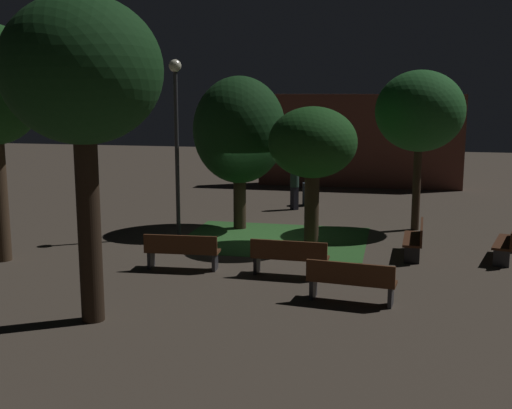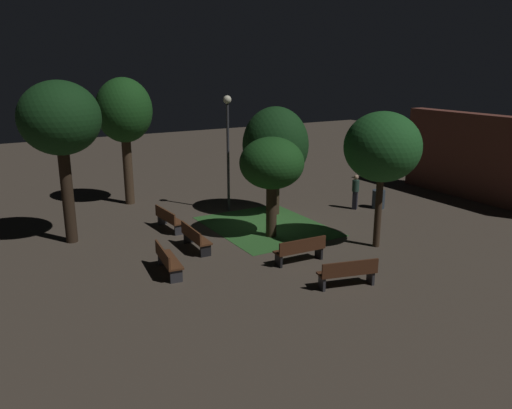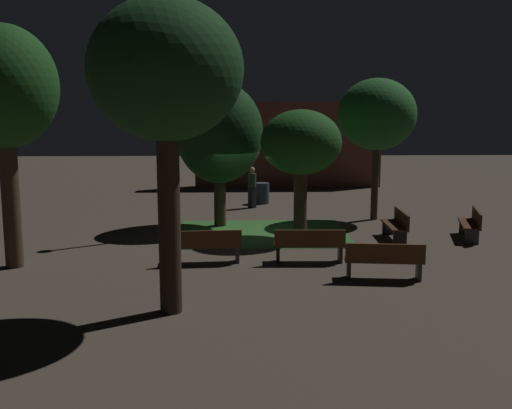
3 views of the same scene
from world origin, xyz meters
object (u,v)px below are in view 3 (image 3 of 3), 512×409
Objects in this scene: trash_bin at (262,193)px; bench_by_lamp at (472,223)px; lamp_post_near_wall at (168,123)px; bench_path_side at (206,245)px; bench_lawn_edge at (309,244)px; tree_right_canopy at (4,90)px; pedestrian at (252,186)px; tree_back_right at (166,74)px; bench_front_right at (397,224)px; tree_tall_center at (377,115)px; tree_near_wall at (301,144)px; tree_back_left at (219,134)px; bench_corner at (384,260)px.

bench_by_lamp is at bearing -48.73° from trash_bin.
bench_path_side is at bearing -69.37° from lamp_post_near_wall.
tree_right_canopy reaches higher than bench_lawn_edge.
pedestrian is at bearing 62.75° from lamp_post_near_wall.
tree_back_right reaches higher than tree_right_canopy.
bench_front_right is 0.37× the size of tree_tall_center.
tree_near_wall reaches higher than bench_lawn_edge.
tree_back_left is at bearing 163.77° from bench_by_lamp.
tree_back_left is 4.41m from pedestrian.
tree_tall_center is (6.13, 9.58, -0.89)m from tree_back_right.
lamp_post_near_wall reaches higher than bench_corner.
bench_front_right is 4.61m from tree_tall_center.
pedestrian reaches higher than bench_by_lamp.
bench_lawn_edge is 5.95m from lamp_post_near_wall.
pedestrian is at bearing 137.92° from bench_by_lamp.
pedestrian is at bearing 124.98° from bench_front_right.
tree_back_left is at bearing 121.14° from bench_corner.
lamp_post_near_wall is at bearing 139.18° from bench_lawn_edge.
tree_back_left is at bearing 145.20° from tree_near_wall.
tree_back_left reaches higher than trash_bin.
bench_front_right is 11.36m from tree_right_canopy.
trash_bin is (-0.81, 9.57, -0.05)m from bench_lawn_edge.
tree_right_canopy is (-10.33, -2.74, 3.86)m from bench_front_right.
bench_lawn_edge is at bearing -63.87° from tree_back_left.
tree_back_left reaches higher than bench_lawn_edge.
bench_by_lamp is at bearing 49.34° from bench_corner.
tree_tall_center is at bearing 10.50° from tree_back_left.
lamp_post_near_wall reaches higher than trash_bin.
pedestrian is (-2.78, 10.16, 0.37)m from bench_corner.
bench_corner is at bearing -130.66° from bench_by_lamp.
trash_bin is 0.53× the size of pedestrian.
bench_lawn_edge is 1.00× the size of bench_front_right.
lamp_post_near_wall is at bearing 173.32° from bench_front_right.
lamp_post_near_wall is (-5.44, 4.99, 2.97)m from bench_corner.
tree_near_wall is 7.75m from tree_back_right.
tree_back_right is (-8.37, -6.35, 4.07)m from bench_by_lamp.
tree_right_canopy is at bearing -165.16° from bench_front_right.
tree_tall_center is (5.40, 1.00, 0.59)m from tree_back_left.
bench_front_right is 0.31× the size of tree_back_right.
bench_corner is 5.68m from bench_by_lamp.
pedestrian is at bearing 98.30° from bench_lawn_edge.
tree_near_wall is (-2.84, 0.60, 2.36)m from bench_front_right.
tree_back_right reaches higher than bench_by_lamp.
tree_near_wall is (-1.44, 4.79, 2.36)m from bench_corner.
pedestrian is (-6.48, 5.85, 0.37)m from bench_by_lamp.
tree_back_right is at bearing -130.55° from bench_lawn_edge.
bench_path_side and bench_corner have the same top height.
tree_near_wall is 4.53× the size of trash_bin.
tree_tall_center is (2.99, 5.91, 3.18)m from bench_lawn_edge.
tree_right_canopy is at bearing -178.74° from bench_lawn_edge.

